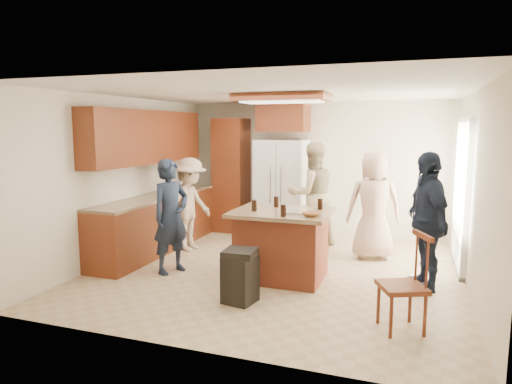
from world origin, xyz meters
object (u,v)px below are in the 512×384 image
(trash_bin, at_px, (240,276))
(spindle_chair, at_px, (404,287))
(person_side_right, at_px, (426,221))
(kitchen_island, at_px, (282,244))
(person_front_left, at_px, (171,216))
(person_behind_left, at_px, (312,194))
(person_behind_right, at_px, (374,205))
(refrigerator, at_px, (282,188))
(person_counter, at_px, (190,204))

(trash_bin, xyz_separation_m, spindle_chair, (1.82, -0.15, 0.13))
(person_side_right, height_order, kitchen_island, person_side_right)
(person_front_left, height_order, person_side_right, person_side_right)
(person_behind_left, distance_m, kitchen_island, 1.95)
(person_behind_right, height_order, person_side_right, person_side_right)
(person_front_left, xyz_separation_m, refrigerator, (0.83, 2.66, 0.10))
(person_counter, xyz_separation_m, kitchen_island, (1.85, -0.91, -0.29))
(person_side_right, height_order, spindle_chair, person_side_right)
(person_behind_right, relative_size, person_side_right, 0.97)
(person_behind_left, relative_size, kitchen_island, 1.39)
(person_behind_right, xyz_separation_m, person_counter, (-2.92, -0.50, -0.07))
(person_front_left, distance_m, person_behind_left, 2.64)
(person_counter, bearing_deg, person_behind_right, -70.55)
(kitchen_island, xyz_separation_m, trash_bin, (-0.22, -0.98, -0.16))
(person_behind_right, xyz_separation_m, trash_bin, (-1.29, -2.38, -0.52))
(person_behind_right, distance_m, trash_bin, 2.76)
(person_side_right, bearing_deg, trash_bin, -80.60)
(person_front_left, xyz_separation_m, kitchen_island, (1.54, 0.25, -0.32))
(person_behind_left, relative_size, trash_bin, 2.82)
(person_counter, relative_size, trash_bin, 2.44)
(person_counter, relative_size, refrigerator, 0.85)
(person_counter, bearing_deg, person_front_left, -155.15)
(person_side_right, distance_m, kitchen_island, 1.87)
(person_side_right, xyz_separation_m, kitchen_island, (-1.81, -0.22, -0.40))
(trash_bin, distance_m, spindle_chair, 1.83)
(person_side_right, relative_size, spindle_chair, 1.75)
(person_behind_right, distance_m, refrigerator, 2.04)
(kitchen_island, bearing_deg, person_counter, 153.88)
(refrigerator, bearing_deg, person_behind_right, -29.54)
(spindle_chair, bearing_deg, person_front_left, 164.30)
(person_behind_left, height_order, trash_bin, person_behind_left)
(person_front_left, distance_m, kitchen_island, 1.59)
(person_side_right, bearing_deg, kitchen_island, -104.23)
(refrigerator, bearing_deg, person_behind_left, -36.15)
(refrigerator, height_order, spindle_chair, refrigerator)
(person_behind_right, bearing_deg, person_behind_left, -34.03)
(person_side_right, distance_m, person_counter, 3.72)
(person_side_right, height_order, person_counter, person_side_right)
(person_counter, distance_m, trash_bin, 2.53)
(person_counter, bearing_deg, kitchen_island, -106.38)
(person_side_right, relative_size, refrigerator, 0.97)
(person_front_left, height_order, spindle_chair, person_front_left)
(person_side_right, relative_size, trash_bin, 2.76)
(person_side_right, bearing_deg, person_behind_left, -153.95)
(person_behind_right, bearing_deg, refrigerator, -38.80)
(person_behind_right, bearing_deg, kitchen_island, 43.46)
(person_counter, distance_m, spindle_chair, 4.01)
(person_behind_left, distance_m, person_side_right, 2.48)
(trash_bin, bearing_deg, kitchen_island, 77.43)
(kitchen_island, bearing_deg, person_behind_right, 52.72)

